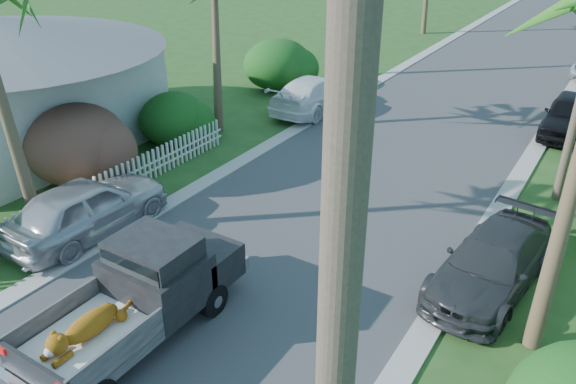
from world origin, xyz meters
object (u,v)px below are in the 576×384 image
Objects in this scene: parked_car_rf at (571,115)px; parked_car_ln at (87,207)px; pickup_truck at (148,288)px; house_left at (2,86)px; parked_car_rm at (492,264)px; parked_car_lf at (315,94)px.

parked_car_rf is 18.12m from parked_car_ln.
house_left is at bearing 157.79° from pickup_truck.
house_left is (-18.00, -0.31, 1.45)m from parked_car_rm.
parked_car_rf is 0.88× the size of parked_car_lf.
parked_car_lf is (-9.86, 8.86, 0.08)m from parked_car_rm.
house_left is (-18.00, -12.04, 1.35)m from parked_car_rf.
house_left is at bearing -19.32° from parked_car_ln.
parked_car_rf is at bearing -163.01° from parked_car_lf.
house_left is (-12.22, 4.99, 1.11)m from pickup_truck.
pickup_truck is 1.11× the size of parked_car_rm.
parked_car_rf is 10.27m from parked_car_lf.
house_left reaches higher than pickup_truck.
pickup_truck reaches higher than parked_car_rf.
pickup_truck is 0.57× the size of house_left.
parked_car_rm is at bearing 0.99° from house_left.
parked_car_rm is at bearing -90.65° from parked_car_rf.
house_left is at bearing -172.26° from parked_car_rm.
parked_car_ln reaches higher than parked_car_lf.
house_left is (-8.14, -9.17, 1.37)m from parked_car_lf.
parked_car_rf is (0.00, 11.73, 0.10)m from parked_car_rm.
pickup_truck reaches higher than parked_car_rm.
parked_car_lf is at bearing -164.44° from parked_car_rf.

